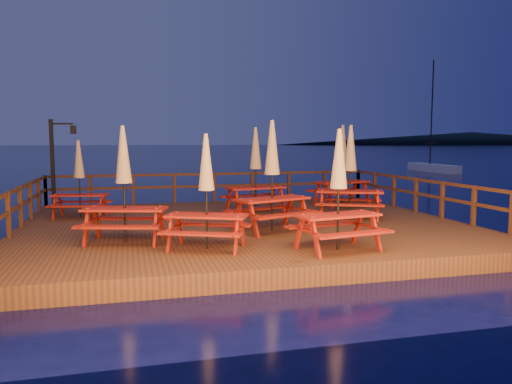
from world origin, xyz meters
TOP-DOWN VIEW (x-y plane):
  - ground at (0.00, 0.00)m, footprint 500.00×500.00m
  - deck at (0.00, 0.00)m, footprint 12.00×10.00m
  - deck_piles at (0.00, 0.00)m, footprint 11.44×9.44m
  - railing at (0.00, 1.78)m, footprint 11.80×9.75m
  - lamp_post at (-5.39, 4.55)m, footprint 0.85×0.18m
  - headland_right at (185.00, 230.00)m, footprint 230.40×86.40m
  - sailboat at (22.09, 23.91)m, footprint 1.30×6.49m
  - picnic_table_0 at (0.43, -1.36)m, footprint 2.40×2.20m
  - picnic_table_1 at (0.84, 1.92)m, footprint 2.16×1.90m
  - picnic_table_2 at (-1.50, -3.04)m, footprint 2.13×1.97m
  - picnic_table_3 at (4.23, 2.81)m, footprint 2.31×2.05m
  - picnic_table_4 at (1.15, -3.85)m, footprint 2.01×1.76m
  - picnic_table_5 at (-3.18, -1.94)m, footprint 2.17×1.95m
  - picnic_table_6 at (3.23, 0.04)m, footprint 2.40×2.23m
  - picnic_table_7 at (-4.50, 2.23)m, footprint 1.83×1.60m

SIDE VIEW (x-z plane):
  - deck_piles at x=0.00m, z-range -1.00..0.40m
  - ground at x=0.00m, z-range 0.00..0.00m
  - deck at x=0.00m, z-range 0.00..0.40m
  - sailboat at x=22.09m, z-range -4.48..5.12m
  - railing at x=0.00m, z-range 0.61..1.71m
  - picnic_table_7 at x=-4.50m, z-range 0.45..2.75m
  - picnic_table_2 at x=-1.50m, z-range 0.45..2.89m
  - picnic_table_4 at x=1.15m, z-range 0.45..2.99m
  - picnic_table_5 at x=-3.18m, z-range 0.45..3.08m
  - picnic_table_1 at x=0.84m, z-range 0.45..3.16m
  - picnic_table_6 at x=3.23m, z-range 0.45..3.19m
  - picnic_table_0 at x=0.43m, z-range 0.45..3.26m
  - picnic_table_3 at x=4.23m, z-range 0.46..3.28m
  - lamp_post at x=-5.39m, z-range 0.70..3.70m
  - headland_right at x=185.00m, z-range 0.00..7.00m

